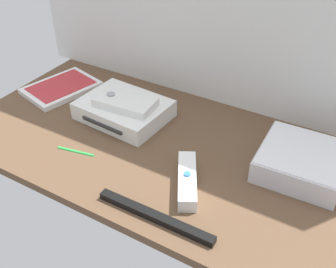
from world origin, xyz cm
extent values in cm
cube|color=brown|center=(0.00, 0.00, -1.00)|extent=(100.00, 48.00, 2.00)
cube|color=white|center=(-15.90, 5.48, 2.20)|extent=(22.06, 17.42, 4.40)
cube|color=#2D2D2D|center=(-16.47, -2.70, 2.20)|extent=(12.01, 1.43, 0.80)
cube|color=silver|center=(27.87, 7.30, 2.50)|extent=(17.58, 17.58, 5.00)
cube|color=silver|center=(27.87, 7.30, 5.15)|extent=(16.88, 16.88, 0.30)
cube|color=white|center=(-38.92, 7.71, 0.70)|extent=(17.87, 21.77, 1.40)
cube|color=#B72D33|center=(-38.92, 7.71, 1.48)|extent=(14.84, 18.59, 0.16)
cube|color=white|center=(9.51, -8.69, 1.50)|extent=(10.23, 14.72, 3.00)
cylinder|color=#387FDB|center=(9.51, -8.69, 3.20)|extent=(1.40, 1.40, 0.40)
cube|color=white|center=(-14.49, 4.37, 5.40)|extent=(14.94, 9.02, 2.00)
cylinder|color=#99999E|center=(-18.48, 4.08, 6.60)|extent=(2.14, 2.14, 0.40)
cube|color=black|center=(8.66, -19.51, 0.70)|extent=(24.01, 2.01, 1.40)
cylinder|color=green|center=(-17.21, -11.55, 0.35)|extent=(8.97, 2.40, 0.70)
camera|label=1|loc=(36.62, -62.61, 56.98)|focal=43.47mm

